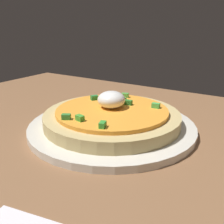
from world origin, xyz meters
TOP-DOWN VIEW (x-y plane):
  - dining_table at (0.00, 0.00)cm, footprint 92.28×66.83cm
  - plate at (-0.53, -2.60)cm, footprint 27.51×27.51cm
  - pizza at (-0.50, -2.63)cm, footprint 22.43×22.43cm

SIDE VIEW (x-z plane):
  - dining_table at x=0.00cm, z-range 0.00..2.38cm
  - plate at x=-0.53cm, z-range 2.38..3.48cm
  - pizza at x=-0.50cm, z-range 2.15..7.44cm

